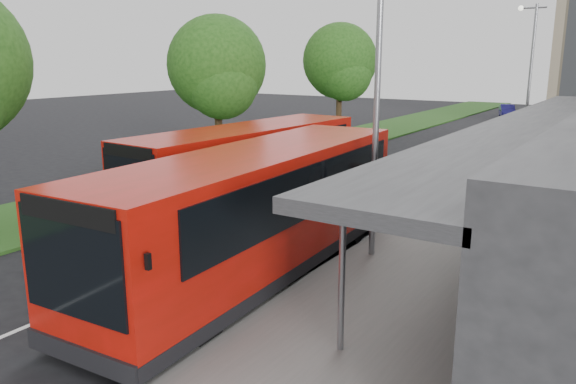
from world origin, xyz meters
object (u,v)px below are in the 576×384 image
tree_mid (218,72)px  lamp_post_near (374,83)px  bollard (516,152)px  lamp_post_far (529,70)px  bus_main (257,212)px  bus_second (248,167)px  litter_bin (505,192)px  car_near (531,118)px  car_far (507,111)px  tree_far (340,66)px

tree_mid → lamp_post_near: (11.13, -7.05, 0.00)m
bollard → lamp_post_far: bearing=96.2°
bus_main → bus_second: size_ratio=1.07×
litter_bin → car_near: (-4.39, 29.23, -0.08)m
lamp_post_near → bus_second: 7.21m
bollard → car_near: size_ratio=0.30×
tree_mid → car_far: (5.59, 34.68, -4.14)m
bus_second → car_far: bearing=92.4°
car_near → bollard: bearing=-100.8°
bus_second → car_near: size_ratio=3.40×
lamp_post_far → bollard: lamp_post_far is taller
tree_far → car_far: (5.59, 22.68, -4.30)m
bus_main → bus_second: 6.47m
bollard → car_far: car_far is taller
tree_mid → litter_bin: 13.65m
lamp_post_near → car_near: size_ratio=2.56×
lamp_post_far → tree_far: bearing=-175.1°
bus_main → bus_second: bearing=126.1°
litter_bin → car_far: size_ratio=0.27×
lamp_post_far → bus_second: 18.80m
lamp_post_near → car_near: (-2.51, 36.78, -4.19)m
lamp_post_far → car_far: lamp_post_far is taller
car_near → bus_second: bearing=-114.8°
bus_main → litter_bin: bearing=66.4°
tree_mid → car_near: (8.61, 29.72, -4.18)m
bus_second → car_near: bearing=87.3°
tree_far → bus_second: (5.15, -16.58, -3.35)m
lamp_post_far → car_far: size_ratio=2.30×
car_near → car_far: (-3.02, 4.96, 0.04)m
car_near → tree_far: bearing=-134.9°
tree_far → lamp_post_far: bearing=4.9°
litter_bin → bollard: size_ratio=1.00×
lamp_post_near → lamp_post_far: 20.00m
tree_mid → tree_far: 12.00m
tree_mid → bollard: size_ratio=7.86×
litter_bin → car_near: size_ratio=0.30×
tree_mid → bollard: bearing=40.8°
lamp_post_near → car_near: lamp_post_near is taller
tree_far → car_far: size_ratio=2.17×
bus_main → bollard: bus_main is taller
litter_bin → bus_main: bearing=-110.4°
bus_main → bollard: size_ratio=12.16×
bus_main → car_far: (-3.66, 44.27, -1.05)m
litter_bin → bollard: same height
lamp_post_far → bollard: size_ratio=8.61×
tree_mid → bus_second: 7.60m
bus_main → bollard: (2.21, 19.48, -1.01)m
tree_mid → bollard: 15.69m
bus_second → car_far: size_ratio=3.04×
lamp_post_far → lamp_post_near: bearing=-90.0°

